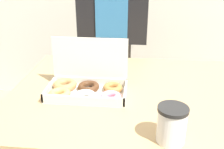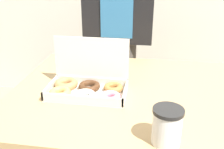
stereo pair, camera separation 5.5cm
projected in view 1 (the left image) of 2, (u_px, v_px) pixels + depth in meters
donut_box at (85, 86)px, 1.17m from camera, size 0.35×0.22×0.24m
coffee_cup at (172, 124)px, 0.85m from camera, size 0.10×0.10×0.13m
person_customer at (113, 33)px, 1.76m from camera, size 0.45×0.25×1.60m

